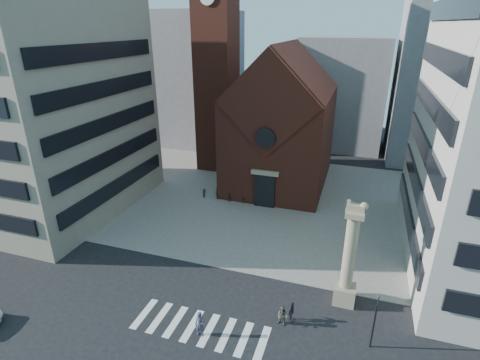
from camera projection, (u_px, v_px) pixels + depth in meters
name	position (u px, v px, depth m)	size (l,w,h in m)	color
ground	(209.00, 299.00, 29.31)	(120.00, 120.00, 0.00)	black
piazza	(268.00, 199.00, 45.96)	(46.00, 30.00, 0.05)	gray
zebra_crossing	(200.00, 328.00, 26.52)	(10.20, 3.20, 0.01)	white
church	(282.00, 124.00, 48.17)	(12.00, 16.65, 18.00)	maroon
campanile	(216.00, 57.00, 50.64)	(5.50, 5.50, 31.20)	maroon
building_left	(33.00, 94.00, 39.94)	(18.00, 20.00, 26.00)	gray
bg_block_left	(189.00, 79.00, 65.86)	(16.00, 14.00, 22.00)	gray
bg_block_mid	(342.00, 93.00, 63.56)	(14.00, 12.00, 18.00)	gray
bg_block_right	(454.00, 82.00, 55.17)	(16.00, 14.00, 24.00)	gray
lion_column	(348.00, 264.00, 27.73)	(1.63, 1.60, 8.68)	tan
traffic_light	(375.00, 320.00, 24.11)	(0.13, 0.16, 4.30)	black
pedestrian_0	(200.00, 324.00, 25.57)	(0.69, 0.45, 1.89)	#383448
pedestrian_1	(282.00, 316.00, 26.50)	(0.77, 0.60, 1.58)	#584D46
pedestrian_2	(291.00, 311.00, 26.91)	(0.95, 0.40, 1.62)	#242229
scooter_0	(204.00, 192.00, 46.65)	(0.69, 1.97, 1.03)	black
scooter_1	(217.00, 193.00, 46.14)	(0.54, 1.91, 1.15)	black
scooter_2	(230.00, 195.00, 45.68)	(0.69, 1.97, 1.03)	black
scooter_3	(243.00, 197.00, 45.17)	(0.54, 1.91, 1.15)	black
scooter_4	(256.00, 199.00, 44.71)	(0.69, 1.97, 1.03)	black
scooter_5	(270.00, 200.00, 44.20)	(0.54, 1.91, 1.15)	black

